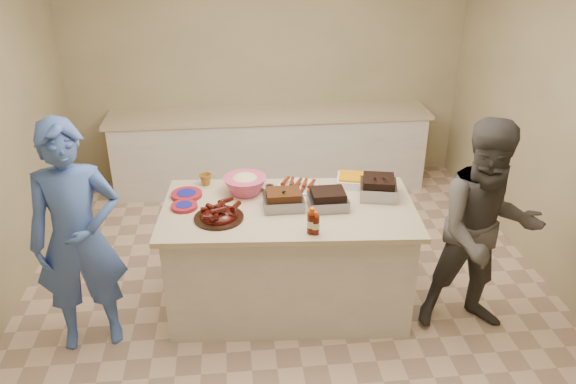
{
  "coord_description": "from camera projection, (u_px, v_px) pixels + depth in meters",
  "views": [
    {
      "loc": [
        -0.42,
        -3.8,
        2.9
      ],
      "look_at": [
        -0.02,
        -0.02,
        1.01
      ],
      "focal_mm": 35.0,
      "sensor_mm": 36.0,
      "label": 1
    }
  ],
  "objects": [
    {
      "name": "brisket_tray",
      "position": [
        328.0,
        207.0,
        4.24
      ],
      "size": [
        0.29,
        0.25,
        0.09
      ],
      "primitive_type": "cube",
      "rotation": [
        0.0,
        0.0,
        0.02
      ],
      "color": "black",
      "rests_on": "island"
    },
    {
      "name": "rib_platter",
      "position": [
        219.0,
        219.0,
        4.08
      ],
      "size": [
        0.41,
        0.41,
        0.15
      ],
      "primitive_type": null,
      "rotation": [
        0.0,
        0.0,
        -0.14
      ],
      "color": "#400904",
      "rests_on": "island"
    },
    {
      "name": "sausage_plate",
      "position": [
        298.0,
        188.0,
        4.54
      ],
      "size": [
        0.42,
        0.42,
        0.05
      ],
      "primitive_type": "cylinder",
      "rotation": [
        0.0,
        0.0,
        -0.36
      ],
      "color": "silver",
      "rests_on": "island"
    },
    {
      "name": "island",
      "position": [
        289.0,
        303.0,
        4.65
      ],
      "size": [
        1.98,
        1.15,
        0.91
      ],
      "primitive_type": null,
      "rotation": [
        0.0,
        0.0,
        -0.07
      ],
      "color": "silver",
      "rests_on": "ground"
    },
    {
      "name": "guest_gray",
      "position": [
        469.0,
        322.0,
        4.43
      ],
      "size": [
        0.93,
        1.73,
        0.64
      ],
      "primitive_type": "imported",
      "rotation": [
        0.0,
        0.0,
        -0.07
      ],
      "color": "#504D48",
      "rests_on": "ground"
    },
    {
      "name": "roasting_pan",
      "position": [
        378.0,
        196.0,
        4.4
      ],
      "size": [
        0.33,
        0.33,
        0.11
      ],
      "primitive_type": "cube",
      "rotation": [
        0.0,
        0.0,
        -0.22
      ],
      "color": "gray",
      "rests_on": "island"
    },
    {
      "name": "basket_stack",
      "position": [
        251.0,
        184.0,
        4.6
      ],
      "size": [
        0.19,
        0.15,
        0.09
      ],
      "primitive_type": "cube",
      "rotation": [
        0.0,
        0.0,
        -0.09
      ],
      "color": "maroon",
      "rests_on": "island"
    },
    {
      "name": "bbq_bottle_a",
      "position": [
        315.0,
        234.0,
        3.89
      ],
      "size": [
        0.06,
        0.06,
        0.17
      ],
      "primitive_type": "cylinder",
      "rotation": [
        0.0,
        0.0,
        -0.07
      ],
      "color": "#431105",
      "rests_on": "island"
    },
    {
      "name": "plate_stack_large",
      "position": [
        187.0,
        196.0,
        4.41
      ],
      "size": [
        0.26,
        0.26,
        0.03
      ],
      "primitive_type": "cylinder",
      "rotation": [
        0.0,
        0.0,
        -0.07
      ],
      "color": "maroon",
      "rests_on": "island"
    },
    {
      "name": "plastic_cup",
      "position": [
        206.0,
        185.0,
        4.59
      ],
      "size": [
        0.11,
        0.1,
        0.1
      ],
      "primitive_type": "imported",
      "rotation": [
        0.0,
        0.0,
        -0.07
      ],
      "color": "#905F1D",
      "rests_on": "island"
    },
    {
      "name": "room",
      "position": [
        290.0,
        298.0,
        4.71
      ],
      "size": [
        4.5,
        5.0,
        2.7
      ],
      "primitive_type": null,
      "color": "tan",
      "rests_on": "ground"
    },
    {
      "name": "coleslaw_bowl",
      "position": [
        245.0,
        193.0,
        4.46
      ],
      "size": [
        0.37,
        0.37,
        0.23
      ],
      "primitive_type": null,
      "rotation": [
        0.0,
        0.0,
        -0.07
      ],
      "color": "#C73F67",
      "rests_on": "island"
    },
    {
      "name": "guest_blue",
      "position": [
        97.0,
        337.0,
        4.28
      ],
      "size": [
        0.92,
        1.83,
        0.42
      ],
      "primitive_type": "imported",
      "rotation": [
        0.0,
        0.0,
        0.17
      ],
      "color": "#4162B3",
      "rests_on": "ground"
    },
    {
      "name": "back_counter",
      "position": [
        270.0,
        150.0,
        6.47
      ],
      "size": [
        3.6,
        0.64,
        0.9
      ],
      "primitive_type": null,
      "color": "silver",
      "rests_on": "ground"
    },
    {
      "name": "mustard_bottle",
      "position": [
        255.0,
        194.0,
        4.44
      ],
      "size": [
        0.05,
        0.05,
        0.12
      ],
      "primitive_type": "cylinder",
      "rotation": [
        0.0,
        0.0,
        -0.07
      ],
      "color": "#F3D100",
      "rests_on": "island"
    },
    {
      "name": "pulled_pork_tray",
      "position": [
        283.0,
        208.0,
        4.23
      ],
      "size": [
        0.3,
        0.23,
        0.09
      ],
      "primitive_type": "cube",
      "rotation": [
        0.0,
        0.0,
        0.01
      ],
      "color": "#47230F",
      "rests_on": "island"
    },
    {
      "name": "sauce_bowl",
      "position": [
        270.0,
        191.0,
        4.5
      ],
      "size": [
        0.13,
        0.05,
        0.12
      ],
      "primitive_type": "imported",
      "rotation": [
        0.0,
        0.0,
        -0.07
      ],
      "color": "silver",
      "rests_on": "island"
    },
    {
      "name": "bbq_bottle_b",
      "position": [
        312.0,
        233.0,
        3.9
      ],
      "size": [
        0.07,
        0.07,
        0.2
      ],
      "primitive_type": "cylinder",
      "rotation": [
        0.0,
        0.0,
        -0.07
      ],
      "color": "#431105",
      "rests_on": "island"
    },
    {
      "name": "mac_cheese_dish",
      "position": [
        357.0,
        185.0,
        4.59
      ],
      "size": [
        0.37,
        0.31,
        0.09
      ],
      "primitive_type": "cube",
      "rotation": [
        0.0,
        0.0,
        -0.24
      ],
      "color": "orange",
      "rests_on": "island"
    },
    {
      "name": "plate_stack_small",
      "position": [
        184.0,
        208.0,
        4.23
      ],
      "size": [
        0.21,
        0.21,
        0.03
      ],
      "primitive_type": "cylinder",
      "rotation": [
        0.0,
        0.0,
        -0.07
      ],
      "color": "maroon",
      "rests_on": "island"
    }
  ]
}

